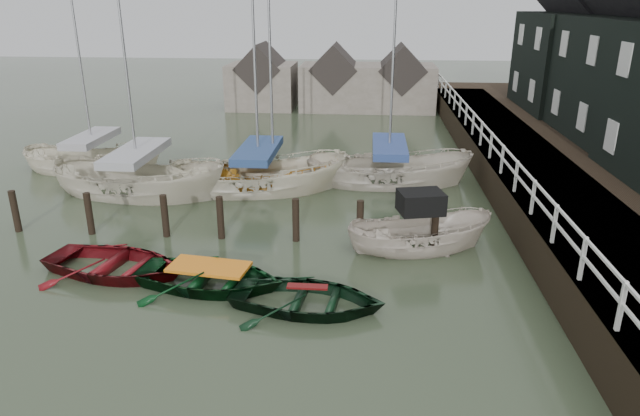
# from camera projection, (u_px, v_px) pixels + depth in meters

# --- Properties ---
(ground) EXTENTS (120.00, 120.00, 0.00)m
(ground) POSITION_uv_depth(u_px,v_px,m) (238.00, 283.00, 15.32)
(ground) COLOR #293320
(ground) RESTS_ON ground
(pier) EXTENTS (3.04, 32.00, 2.70)m
(pier) POSITION_uv_depth(u_px,v_px,m) (514.00, 165.00, 23.67)
(pier) COLOR black
(pier) RESTS_ON ground
(mooring_pilings) EXTENTS (13.72, 0.22, 1.80)m
(mooring_pilings) POSITION_uv_depth(u_px,v_px,m) (223.00, 224.00, 18.04)
(mooring_pilings) COLOR black
(mooring_pilings) RESTS_ON ground
(far_sheds) EXTENTS (14.00, 4.08, 4.39)m
(far_sheds) POSITION_uv_depth(u_px,v_px,m) (332.00, 81.00, 38.91)
(far_sheds) COLOR #665B51
(far_sheds) RESTS_ON ground
(rowboat_red) EXTENTS (4.64, 3.72, 0.85)m
(rowboat_red) POSITION_uv_depth(u_px,v_px,m) (117.00, 273.00, 15.88)
(rowboat_red) COLOR #5F0D12
(rowboat_red) RESTS_ON ground
(rowboat_green) EXTENTS (4.38, 3.40, 0.83)m
(rowboat_green) POSITION_uv_depth(u_px,v_px,m) (210.00, 286.00, 15.16)
(rowboat_green) COLOR black
(rowboat_green) RESTS_ON ground
(rowboat_dkgreen) EXTENTS (4.15, 3.19, 0.80)m
(rowboat_dkgreen) POSITION_uv_depth(u_px,v_px,m) (308.00, 308.00, 14.11)
(rowboat_dkgreen) COLOR black
(rowboat_dkgreen) RESTS_ON ground
(motorboat) EXTENTS (4.73, 2.67, 2.66)m
(motorboat) POSITION_uv_depth(u_px,v_px,m) (419.00, 247.00, 17.36)
(motorboat) COLOR beige
(motorboat) RESTS_ON ground
(sailboat_a) EXTENTS (7.56, 3.83, 10.65)m
(sailboat_a) POSITION_uv_depth(u_px,v_px,m) (140.00, 192.00, 22.31)
(sailboat_a) COLOR beige
(sailboat_a) RESTS_ON ground
(sailboat_b) EXTENTS (7.43, 3.86, 11.70)m
(sailboat_b) POSITION_uv_depth(u_px,v_px,m) (260.00, 189.00, 22.77)
(sailboat_b) COLOR beige
(sailboat_b) RESTS_ON ground
(sailboat_c) EXTENTS (5.76, 3.06, 10.31)m
(sailboat_c) POSITION_uv_depth(u_px,v_px,m) (274.00, 186.00, 23.25)
(sailboat_c) COLOR #C68625
(sailboat_c) RESTS_ON ground
(sailboat_d) EXTENTS (6.81, 2.66, 11.81)m
(sailboat_d) POSITION_uv_depth(u_px,v_px,m) (388.00, 182.00, 23.60)
(sailboat_d) COLOR beige
(sailboat_d) RESTS_ON ground
(sailboat_e) EXTENTS (6.34, 2.52, 10.62)m
(sailboat_e) POSITION_uv_depth(u_px,v_px,m) (95.00, 169.00, 25.39)
(sailboat_e) COLOR beige
(sailboat_e) RESTS_ON ground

